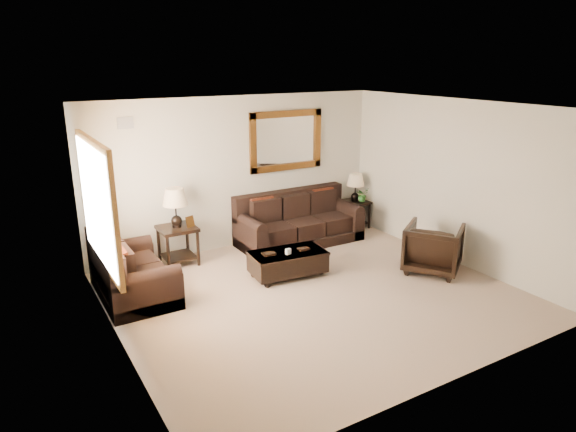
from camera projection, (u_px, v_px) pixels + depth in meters
room at (316, 206)px, 7.10m from camera, size 5.51×5.01×2.71m
window at (98, 204)px, 6.46m from camera, size 0.07×1.96×1.66m
mirror at (286, 141)px, 9.46m from camera, size 1.50×0.06×1.10m
air_vent at (125, 123)px, 7.91m from camera, size 0.25×0.02×0.18m
sofa at (298, 224)px, 9.56m from camera, size 2.29×0.99×0.94m
loveseat at (130, 275)px, 7.35m from camera, size 0.95×1.60×0.90m
end_table_left at (176, 215)px, 8.39m from camera, size 0.59×0.59×1.30m
end_table_right at (355, 193)px, 10.28m from camera, size 0.51×0.51×1.11m
coffee_table at (288, 261)px, 8.09m from camera, size 1.24×0.75×0.50m
armchair at (433, 246)px, 8.21m from camera, size 1.12×1.14×0.86m
potted_plant at (362, 196)px, 10.28m from camera, size 0.29×0.32×0.22m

